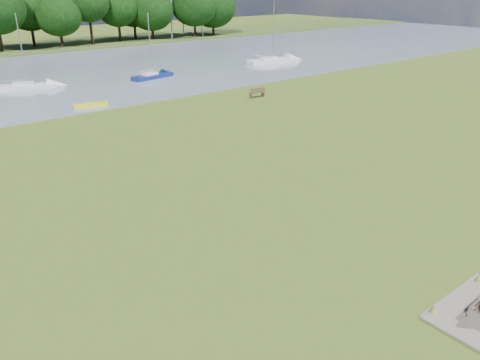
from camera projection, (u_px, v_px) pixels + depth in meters
ground at (244, 190)px, 26.71m from camera, size 220.00×220.00×0.00m
river at (26, 79)px, 56.86m from camera, size 220.00×40.00×0.10m
riverbank_bench at (257, 93)px, 47.74m from camera, size 1.71×0.78×1.02m
kayak at (91, 105)px, 44.31m from camera, size 3.24×1.44×0.32m
sailboat_0 at (152, 75)px, 56.93m from camera, size 5.61×2.50×7.56m
sailboat_2 at (27, 85)px, 51.55m from camera, size 6.34×3.91×7.88m
sailboat_4 at (272, 59)px, 67.82m from camera, size 7.96×3.54×9.52m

